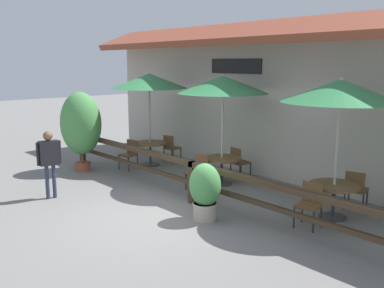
{
  "coord_description": "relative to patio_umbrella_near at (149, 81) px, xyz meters",
  "views": [
    {
      "loc": [
        6.83,
        -5.06,
        3.09
      ],
      "look_at": [
        -0.56,
        1.54,
        1.21
      ],
      "focal_mm": 40.0,
      "sensor_mm": 36.0,
      "label": 1
    }
  ],
  "objects": [
    {
      "name": "ground_plane",
      "position": [
        3.59,
        -2.52,
        -2.56
      ],
      "size": [
        60.0,
        60.0,
        0.0
      ],
      "primitive_type": "plane",
      "color": "slate"
    },
    {
      "name": "building_facade",
      "position": [
        3.58,
        1.58,
        -0.39
      ],
      "size": [
        14.28,
        1.49,
        4.23
      ],
      "color": "#BCB7A8",
      "rests_on": "ground"
    },
    {
      "name": "patio_railing",
      "position": [
        3.59,
        -1.47,
        -1.86
      ],
      "size": [
        10.4,
        0.14,
        0.95
      ],
      "color": "#3D2D1E",
      "rests_on": "ground"
    },
    {
      "name": "patio_umbrella_near",
      "position": [
        0.0,
        0.0,
        0.0
      ],
      "size": [
        2.28,
        2.28,
        2.82
      ],
      "color": "#B7B2A8",
      "rests_on": "ground"
    },
    {
      "name": "dining_table_near",
      "position": [
        -0.0,
        0.0,
        -2.0
      ],
      "size": [
        1.01,
        1.01,
        0.7
      ],
      "color": "brown",
      "rests_on": "ground"
    },
    {
      "name": "chair_near_streetside",
      "position": [
        -0.01,
        -0.75,
        -2.08
      ],
      "size": [
        0.5,
        0.5,
        0.85
      ],
      "rotation": [
        0.0,
        0.0,
        0.23
      ],
      "color": "brown",
      "rests_on": "ground"
    },
    {
      "name": "chair_near_wallside",
      "position": [
        0.08,
        0.75,
        -2.08
      ],
      "size": [
        0.49,
        0.49,
        0.85
      ],
      "rotation": [
        0.0,
        0.0,
        3.32
      ],
      "color": "brown",
      "rests_on": "ground"
    },
    {
      "name": "patio_umbrella_middle",
      "position": [
        2.94,
        0.12,
        0.0
      ],
      "size": [
        2.28,
        2.28,
        2.82
      ],
      "color": "#B7B2A8",
      "rests_on": "ground"
    },
    {
      "name": "dining_table_middle",
      "position": [
        2.94,
        0.12,
        -2.0
      ],
      "size": [
        1.01,
        1.01,
        0.7
      ],
      "color": "brown",
      "rests_on": "ground"
    },
    {
      "name": "chair_middle_streetside",
      "position": [
        2.86,
        -0.62,
        -2.08
      ],
      "size": [
        0.48,
        0.48,
        0.85
      ],
      "rotation": [
        0.0,
        0.0,
        0.15
      ],
      "color": "brown",
      "rests_on": "ground"
    },
    {
      "name": "chair_middle_wallside",
      "position": [
        2.87,
        0.86,
        -2.08
      ],
      "size": [
        0.47,
        0.47,
        0.85
      ],
      "rotation": [
        0.0,
        0.0,
        3.03
      ],
      "color": "brown",
      "rests_on": "ground"
    },
    {
      "name": "patio_umbrella_far",
      "position": [
        6.16,
        0.04,
        0.0
      ],
      "size": [
        2.28,
        2.28,
        2.82
      ],
      "color": "#B7B2A8",
      "rests_on": "ground"
    },
    {
      "name": "dining_table_far",
      "position": [
        6.16,
        0.04,
        -2.0
      ],
      "size": [
        1.01,
        1.01,
        0.7
      ],
      "color": "brown",
      "rests_on": "ground"
    },
    {
      "name": "chair_far_streetside",
      "position": [
        6.11,
        -0.74,
        -2.08
      ],
      "size": [
        0.49,
        0.49,
        0.85
      ],
      "rotation": [
        0.0,
        0.0,
        0.2
      ],
      "color": "brown",
      "rests_on": "ground"
    },
    {
      "name": "chair_far_wallside",
      "position": [
        6.22,
        0.82,
        -2.08
      ],
      "size": [
        0.51,
        0.51,
        0.85
      ],
      "rotation": [
        0.0,
        0.0,
        3.4
      ],
      "color": "brown",
      "rests_on": "ground"
    },
    {
      "name": "potted_plant_broad_leaf",
      "position": [
        -0.76,
        -1.88,
        -1.2
      ],
      "size": [
        1.26,
        1.13,
        2.29
      ],
      "color": "#9E4C33",
      "rests_on": "ground"
    },
    {
      "name": "potted_plant_tall_tropical",
      "position": [
        4.52,
        -1.97,
        -1.94
      ],
      "size": [
        0.67,
        0.6,
        1.16
      ],
      "color": "#B7AD99",
      "rests_on": "ground"
    },
    {
      "name": "pedestrian",
      "position": [
        1.14,
        -3.68,
        -1.55
      ],
      "size": [
        0.25,
        0.55,
        1.58
      ],
      "rotation": [
        0.0,
        0.0,
        1.42
      ],
      "color": "#2D334C",
      "rests_on": "ground"
    }
  ]
}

